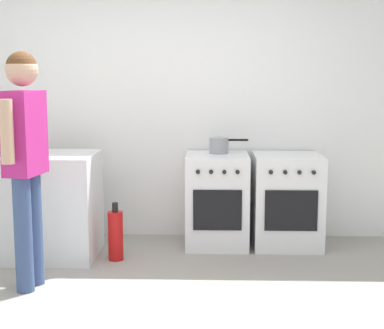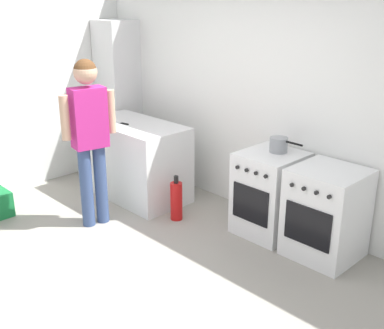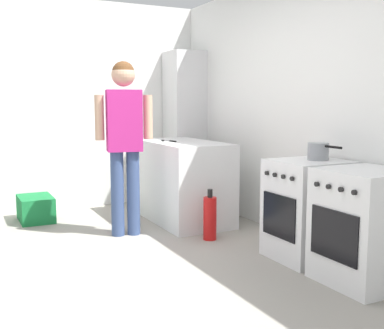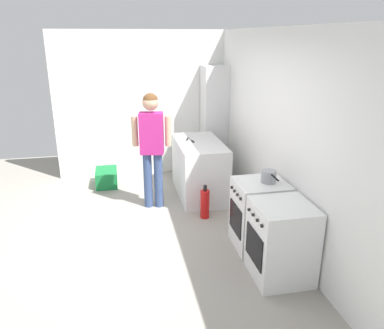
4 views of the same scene
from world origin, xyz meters
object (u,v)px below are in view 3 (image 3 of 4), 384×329
(oven_left, at_px, (308,210))
(fire_extinguisher, at_px, (210,218))
(recycling_crate_lower, at_px, (36,209))
(larder_cabinet, at_px, (185,128))
(oven_right, at_px, (365,227))
(person, at_px, (124,131))
(knife_chef, at_px, (169,141))
(knife_paring, at_px, (163,140))
(pot, at_px, (318,151))

(oven_left, relative_size, fire_extinguisher, 1.70)
(recycling_crate_lower, xyz_separation_m, larder_cabinet, (-0.23, 1.99, 0.86))
(oven_left, bearing_deg, oven_right, 0.00)
(person, bearing_deg, knife_chef, 122.51)
(recycling_crate_lower, bearing_deg, knife_paring, 68.72)
(knife_chef, bearing_deg, larder_cabinet, 144.25)
(person, distance_m, recycling_crate_lower, 1.55)
(knife_chef, relative_size, recycling_crate_lower, 0.60)
(oven_right, height_order, pot, pot)
(pot, height_order, recycling_crate_lower, pot)
(knife_paring, height_order, fire_extinguisher, knife_paring)
(oven_right, xyz_separation_m, knife_paring, (-2.53, -0.54, 0.48))
(knife_chef, distance_m, person, 0.80)
(knife_paring, relative_size, knife_chef, 0.66)
(fire_extinguisher, bearing_deg, pot, 32.10)
(oven_left, relative_size, larder_cabinet, 0.42)
(oven_left, xyz_separation_m, fire_extinguisher, (-0.87, -0.48, -0.21))
(knife_paring, bearing_deg, person, -51.50)
(oven_left, distance_m, larder_cabinet, 2.71)
(person, height_order, fire_extinguisher, person)
(knife_chef, bearing_deg, recycling_crate_lower, -113.02)
(knife_chef, xyz_separation_m, larder_cabinet, (-0.82, 0.59, 0.10))
(oven_right, xyz_separation_m, larder_cabinet, (-3.29, 0.10, 0.57))
(knife_chef, bearing_deg, pot, 17.20)
(knife_paring, bearing_deg, oven_left, 15.89)
(pot, distance_m, person, 1.89)
(oven_right, xyz_separation_m, person, (-2.04, -1.16, 0.63))
(pot, relative_size, knife_paring, 1.73)
(pot, xyz_separation_m, knife_paring, (-1.91, -0.62, -0.02))
(knife_chef, bearing_deg, knife_paring, -145.08)
(knife_chef, height_order, larder_cabinet, larder_cabinet)
(person, distance_m, larder_cabinet, 1.78)
(oven_left, xyz_separation_m, larder_cabinet, (-2.65, 0.10, 0.57))
(oven_right, distance_m, recycling_crate_lower, 3.60)
(oven_right, relative_size, fire_extinguisher, 1.70)
(oven_left, bearing_deg, fire_extinguisher, -151.22)
(oven_left, height_order, pot, pot)
(oven_right, bearing_deg, person, -150.42)
(oven_right, distance_m, pot, 0.80)
(oven_right, bearing_deg, knife_chef, -168.73)
(oven_right, height_order, larder_cabinet, larder_cabinet)
(larder_cabinet, bearing_deg, oven_left, -2.21)
(pot, bearing_deg, knife_paring, -162.08)
(pot, relative_size, larder_cabinet, 0.18)
(fire_extinguisher, bearing_deg, knife_chef, -179.18)
(person, xyz_separation_m, fire_extinguisher, (0.53, 0.68, -0.84))
(oven_left, distance_m, oven_right, 0.64)
(oven_left, relative_size, oven_right, 1.00)
(oven_left, bearing_deg, larder_cabinet, 177.79)
(person, relative_size, recycling_crate_lower, 3.34)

